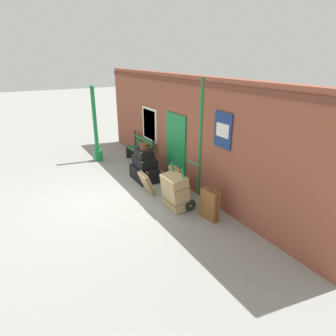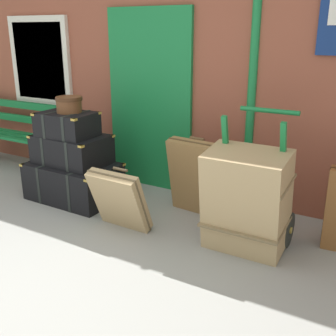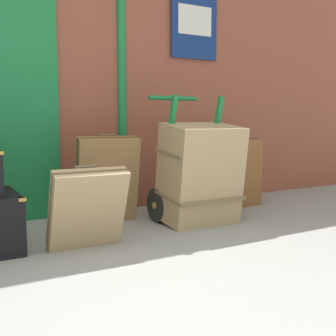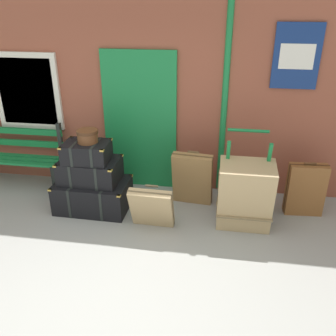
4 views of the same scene
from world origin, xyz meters
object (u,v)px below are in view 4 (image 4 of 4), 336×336
large_brown_trunk (245,195)px  suitcase_oxblood (305,189)px  steamer_trunk_base (93,195)px  porters_trolley (243,201)px  steamer_trunk_top (87,152)px  suitcase_charcoal (152,208)px  steamer_trunk_middle (90,170)px  round_hatbox (87,135)px  suitcase_beige (192,179)px  platform_bench (13,158)px

large_brown_trunk → suitcase_oxblood: size_ratio=1.19×
steamer_trunk_base → porters_trolley: porters_trolley is taller
steamer_trunk_top → porters_trolley: size_ratio=0.52×
porters_trolley → suitcase_charcoal: porters_trolley is taller
steamer_trunk_middle → round_hatbox: round_hatbox is taller
steamer_trunk_base → suitcase_beige: 1.43m
steamer_trunk_middle → suitcase_charcoal: steamer_trunk_middle is taller
steamer_trunk_middle → round_hatbox: (0.01, -0.01, 0.52)m
steamer_trunk_base → large_brown_trunk: size_ratio=1.10×
suitcase_oxblood → suitcase_beige: (-1.55, 0.02, 0.03)m
round_hatbox → suitcase_oxblood: round_hatbox is taller
platform_bench → steamer_trunk_top: bearing=-20.7°
steamer_trunk_top → suitcase_oxblood: (2.96, 0.32, -0.50)m
steamer_trunk_top → platform_bench: bearing=159.3°
steamer_trunk_top → suitcase_beige: 1.52m
steamer_trunk_base → large_brown_trunk: large_brown_trunk is taller
platform_bench → large_brown_trunk: 3.64m
steamer_trunk_top → suitcase_charcoal: (0.95, -0.37, -0.56)m
steamer_trunk_base → suitcase_charcoal: size_ratio=1.64×
steamer_trunk_base → suitcase_beige: suitcase_beige is taller
suitcase_oxblood → round_hatbox: bearing=-174.2°
steamer_trunk_base → porters_trolley: 2.09m
suitcase_beige → steamer_trunk_middle: bearing=-167.5°
steamer_trunk_middle → suitcase_charcoal: 1.06m
platform_bench → suitcase_oxblood: (4.42, -0.23, -0.08)m
large_brown_trunk → suitcase_beige: bearing=146.9°
large_brown_trunk → suitcase_oxblood: bearing=28.1°
steamer_trunk_top → porters_trolley: porters_trolley is taller
porters_trolley → large_brown_trunk: porters_trolley is taller
steamer_trunk_base → porters_trolley: (2.09, 0.05, 0.06)m
round_hatbox → porters_trolley: 2.26m
steamer_trunk_top → suitcase_beige: steamer_trunk_top is taller
large_brown_trunk → porters_trolley: bearing=90.0°
steamer_trunk_middle → porters_trolley: (2.11, 0.02, -0.31)m
suitcase_oxblood → porters_trolley: bearing=-162.1°
round_hatbox → platform_bench: bearing=160.5°
large_brown_trunk → suitcase_beige: 0.86m
porters_trolley → large_brown_trunk: size_ratio=1.28×
platform_bench → steamer_trunk_top: size_ratio=2.58×
suitcase_oxblood → suitcase_beige: 1.55m
round_hatbox → suitcase_oxblood: (2.94, 0.30, -0.73)m
steamer_trunk_top → suitcase_beige: bearing=13.7°
round_hatbox → suitcase_charcoal: bearing=-23.2°
steamer_trunk_base → suitcase_oxblood: bearing=6.3°
platform_bench → steamer_trunk_middle: bearing=-19.4°
steamer_trunk_base → steamer_trunk_middle: (-0.02, 0.03, 0.37)m
steamer_trunk_base → suitcase_oxblood: (2.93, 0.32, 0.16)m
suitcase_charcoal → suitcase_oxblood: bearing=19.1°
steamer_trunk_middle → round_hatbox: bearing=-27.2°
steamer_trunk_top → suitcase_charcoal: bearing=-21.3°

